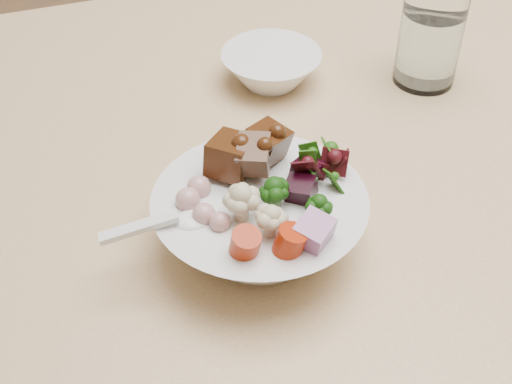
{
  "coord_description": "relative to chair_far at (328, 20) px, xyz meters",
  "views": [
    {
      "loc": [
        -0.67,
        -0.79,
        1.3
      ],
      "look_at": [
        -0.51,
        -0.31,
        0.85
      ],
      "focal_mm": 50.0,
      "sensor_mm": 36.0,
      "label": 1
    }
  ],
  "objects": [
    {
      "name": "chair_far",
      "position": [
        0.0,
        0.0,
        0.0
      ],
      "size": [
        0.55,
        0.55,
        0.94
      ],
      "rotation": [
        0.0,
        0.0,
        0.32
      ],
      "color": "tan",
      "rests_on": "ground"
    },
    {
      "name": "soup_spoon",
      "position": [
        -0.51,
        -0.85,
        0.31
      ],
      "size": [
        0.11,
        0.03,
        0.02
      ],
      "rotation": [
        0.0,
        0.0,
        -0.03
      ],
      "color": "white",
      "rests_on": "food_bowl"
    },
    {
      "name": "side_bowl",
      "position": [
        -0.33,
        -0.57,
        0.27
      ],
      "size": [
        0.13,
        0.13,
        0.04
      ],
      "primitive_type": null,
      "color": "white",
      "rests_on": "dining_table"
    },
    {
      "name": "food_bowl",
      "position": [
        -0.43,
        -0.84,
        0.29
      ],
      "size": [
        0.21,
        0.21,
        0.11
      ],
      "color": "white",
      "rests_on": "dining_table"
    },
    {
      "name": "water_glass",
      "position": [
        -0.13,
        -0.62,
        0.32
      ],
      "size": [
        0.08,
        0.08,
        0.14
      ],
      "color": "white",
      "rests_on": "dining_table"
    }
  ]
}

